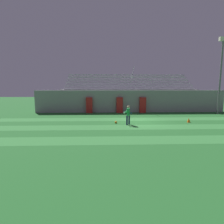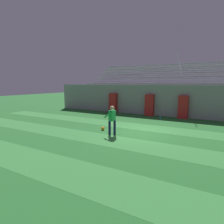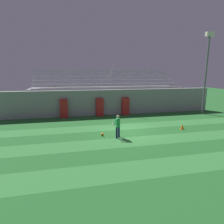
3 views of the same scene
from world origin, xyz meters
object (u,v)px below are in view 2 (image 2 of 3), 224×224
(goalkeeper, at_px, (112,118))
(soccer_ball, at_px, (103,128))
(padding_pillar_gate_right, at_px, (183,107))
(water_bottle, at_px, (160,117))
(padding_pillar_gate_left, at_px, (149,105))
(padding_pillar_far_left, at_px, (113,103))

(goalkeeper, relative_size, soccer_ball, 7.59)
(padding_pillar_gate_right, relative_size, water_bottle, 8.04)
(padding_pillar_gate_left, distance_m, soccer_ball, 6.75)
(padding_pillar_far_left, relative_size, water_bottle, 8.04)
(padding_pillar_gate_right, xyz_separation_m, goalkeeper, (-2.73, -7.27, -0.01))
(padding_pillar_gate_right, height_order, water_bottle, padding_pillar_gate_right)
(soccer_ball, bearing_deg, goalkeeper, -32.01)
(padding_pillar_gate_left, xyz_separation_m, water_bottle, (1.31, -1.10, -0.84))
(padding_pillar_gate_left, bearing_deg, soccer_ball, -97.22)
(padding_pillar_gate_left, xyz_separation_m, soccer_ball, (-0.84, -6.64, -0.85))
(goalkeeper, height_order, soccer_ball, goalkeeper)
(padding_pillar_far_left, distance_m, goalkeeper, 8.27)
(goalkeeper, bearing_deg, soccer_ball, 147.99)
(padding_pillar_gate_right, bearing_deg, soccer_ball, -119.42)
(goalkeeper, bearing_deg, water_bottle, 79.53)
(padding_pillar_gate_right, xyz_separation_m, water_bottle, (-1.59, -1.10, -0.84))
(goalkeeper, relative_size, water_bottle, 6.96)
(padding_pillar_gate_right, height_order, goalkeeper, padding_pillar_gate_right)
(water_bottle, bearing_deg, padding_pillar_gate_right, 34.76)
(goalkeeper, bearing_deg, padding_pillar_gate_right, 69.42)
(padding_pillar_gate_right, height_order, soccer_ball, padding_pillar_gate_right)
(soccer_ball, bearing_deg, padding_pillar_gate_left, 82.78)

